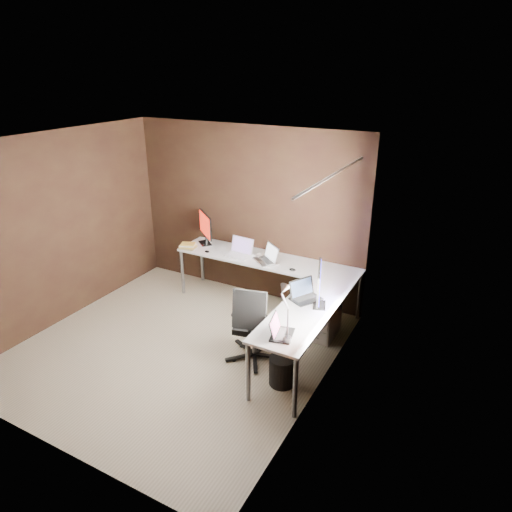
{
  "coord_description": "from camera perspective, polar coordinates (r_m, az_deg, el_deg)",
  "views": [
    {
      "loc": [
        3.11,
        -3.73,
        3.24
      ],
      "look_at": [
        0.6,
        0.95,
        1.0
      ],
      "focal_mm": 32.0,
      "sensor_mm": 36.0,
      "label": 1
    }
  ],
  "objects": [
    {
      "name": "laptop_black_big",
      "position": [
        5.32,
        6.05,
        -4.83
      ],
      "size": [
        0.37,
        0.41,
        0.22
      ],
      "rotation": [
        0.0,
        0.0,
        1.07
      ],
      "color": "black",
      "rests_on": "desk"
    },
    {
      "name": "wastebasket",
      "position": [
        5.11,
        3.3,
        -14.11
      ],
      "size": [
        0.38,
        0.38,
        0.33
      ],
      "primitive_type": "cylinder",
      "rotation": [
        0.0,
        0.0,
        -0.39
      ],
      "color": "black",
      "rests_on": "ground"
    },
    {
      "name": "laptop_white",
      "position": [
        6.48,
        -2.03,
        0.59
      ],
      "size": [
        0.38,
        0.29,
        0.24
      ],
      "rotation": [
        0.0,
        0.0,
        -0.09
      ],
      "color": "silver",
      "rests_on": "desk"
    },
    {
      "name": "mouse_corner",
      "position": [
        6.01,
        4.59,
        -1.72
      ],
      "size": [
        0.09,
        0.06,
        0.04
      ],
      "primitive_type": "ellipsoid",
      "rotation": [
        0.0,
        0.0,
        -0.02
      ],
      "color": "black",
      "rests_on": "desk"
    },
    {
      "name": "mouse_left",
      "position": [
        6.61,
        -6.15,
        0.56
      ],
      "size": [
        0.08,
        0.06,
        0.03
      ],
      "primitive_type": "ellipsoid",
      "rotation": [
        0.0,
        0.0,
        -0.08
      ],
      "color": "black",
      "rests_on": "desk"
    },
    {
      "name": "office_chair",
      "position": [
        5.42,
        -0.32,
        -10.18
      ],
      "size": [
        0.55,
        0.56,
        0.97
      ],
      "rotation": [
        0.0,
        0.0,
        0.22
      ],
      "color": "black",
      "rests_on": "ground"
    },
    {
      "name": "monitor_right",
      "position": [
        5.09,
        7.87,
        -3.51
      ],
      "size": [
        0.23,
        0.55,
        0.47
      ],
      "rotation": [
        0.0,
        0.0,
        1.91
      ],
      "color": "black",
      "rests_on": "desk"
    },
    {
      "name": "drawer_pedestal",
      "position": [
        5.94,
        8.03,
        -7.06
      ],
      "size": [
        0.42,
        0.5,
        0.6
      ],
      "primitive_type": "cube",
      "color": "silver",
      "rests_on": "ground"
    },
    {
      "name": "monitor_left",
      "position": [
        6.86,
        -6.35,
        3.65
      ],
      "size": [
        0.44,
        0.38,
        0.48
      ],
      "rotation": [
        0.0,
        0.0,
        -0.7
      ],
      "color": "black",
      "rests_on": "desk"
    },
    {
      "name": "book_stack",
      "position": [
        6.8,
        -8.51,
        1.26
      ],
      "size": [
        0.26,
        0.23,
        0.07
      ],
      "rotation": [
        0.0,
        0.0,
        0.27
      ],
      "color": "#917F4E",
      "rests_on": "desk"
    },
    {
      "name": "desk",
      "position": [
        5.87,
        2.49,
        -3.05
      ],
      "size": [
        2.65,
        2.25,
        0.73
      ],
      "color": "silver",
      "rests_on": "ground"
    },
    {
      "name": "desk_lamp",
      "position": [
        4.43,
        3.62,
        -6.2
      ],
      "size": [
        0.19,
        0.22,
        0.57
      ],
      "rotation": [
        0.0,
        0.0,
        -0.07
      ],
      "color": "slate",
      "rests_on": "desk"
    },
    {
      "name": "laptop_black_small",
      "position": [
        4.62,
        2.95,
        -9.37
      ],
      "size": [
        0.27,
        0.34,
        0.2
      ],
      "rotation": [
        0.0,
        0.0,
        1.79
      ],
      "color": "black",
      "rests_on": "desk"
    },
    {
      "name": "laptop_silver",
      "position": [
        6.27,
        1.47,
        -0.24
      ],
      "size": [
        0.42,
        0.4,
        0.23
      ],
      "rotation": [
        0.0,
        0.0,
        -0.66
      ],
      "color": "silver",
      "rests_on": "desk"
    },
    {
      "name": "room",
      "position": [
        5.09,
        -7.29,
        -0.01
      ],
      "size": [
        3.6,
        3.6,
        2.5
      ],
      "color": "tan",
      "rests_on": "ground"
    }
  ]
}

